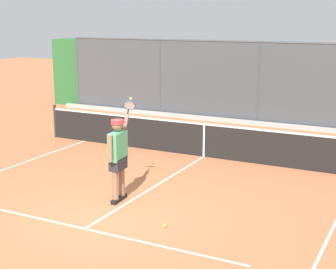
{
  "coord_description": "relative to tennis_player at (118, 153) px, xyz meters",
  "views": [
    {
      "loc": [
        -5.36,
        7.78,
        3.83
      ],
      "look_at": [
        0.09,
        -2.88,
        1.05
      ],
      "focal_mm": 54.3,
      "sensor_mm": 36.0,
      "label": 1
    }
  ],
  "objects": [
    {
      "name": "tennis_player",
      "position": [
        0.0,
        0.0,
        0.0
      ],
      "size": [
        0.55,
        1.43,
        2.07
      ],
      "rotation": [
        0.0,
        0.0,
        -1.5
      ],
      "color": "black",
      "rests_on": "ground"
    },
    {
      "name": "tennis_net",
      "position": [
        -0.23,
        -4.06,
        -0.56
      ],
      "size": [
        10.58,
        0.09,
        1.07
      ],
      "color": "#2D2D2D",
      "rests_on": "ground"
    },
    {
      "name": "ground_plane",
      "position": [
        -0.23,
        0.86,
        -1.06
      ],
      "size": [
        60.0,
        60.0,
        0.0
      ],
      "primitive_type": "plane",
      "color": "#B76B42"
    },
    {
      "name": "fence_backdrop",
      "position": [
        -0.23,
        -9.64,
        0.38
      ],
      "size": [
        19.04,
        1.37,
        3.0
      ],
      "color": "#474C51",
      "rests_on": "ground"
    },
    {
      "name": "tennis_ball_mid_court",
      "position": [
        -1.52,
        0.81,
        -1.02
      ],
      "size": [
        0.07,
        0.07,
        0.07
      ],
      "primitive_type": "sphere",
      "color": "#C1D138",
      "rests_on": "ground"
    },
    {
      "name": "court_line_markings",
      "position": [
        -0.23,
        1.83,
        -1.05
      ],
      "size": [
        8.24,
        10.21,
        0.01
      ],
      "color": "white",
      "rests_on": "ground"
    }
  ]
}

